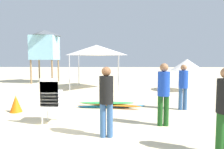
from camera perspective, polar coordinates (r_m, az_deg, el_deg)
ground at (r=4.57m, az=-20.56°, el=-18.95°), size 80.00×80.00×0.00m
stacked_plastic_chairs at (r=5.65m, az=-17.49°, el=-6.45°), size 0.48×0.48×1.29m
surfboard_pile at (r=7.31m, az=-0.68°, el=-8.82°), size 2.57×0.84×0.24m
lifeguard_near_left at (r=5.40m, az=14.86°, el=-4.43°), size 0.32×0.32×1.69m
lifeguard_near_center at (r=4.47m, az=-1.67°, el=-6.66°), size 0.32×0.32×1.63m
lifeguard_far_right at (r=7.33m, az=20.12°, el=-2.64°), size 0.32×0.32×1.61m
popup_canopy at (r=12.13m, az=-4.61°, el=7.13°), size 2.78×2.78×2.67m
lifeguard_tower at (r=15.89m, az=-19.09°, el=8.19°), size 1.98×1.98×4.00m
beach_umbrella_left at (r=11.81m, az=21.09°, el=2.67°), size 1.84×1.84×1.80m
traffic_cone_near at (r=7.46m, az=-26.31°, el=-7.68°), size 0.40×0.40×0.57m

